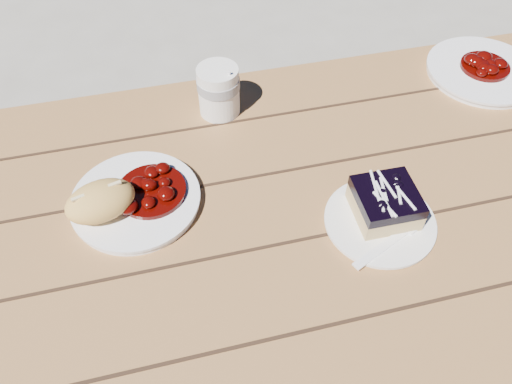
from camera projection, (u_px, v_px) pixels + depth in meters
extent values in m
plane|color=gray|center=(254.00, 367.00, 1.47)|extent=(60.00, 60.00, 0.00)
cube|color=brown|center=(252.00, 220.00, 0.91)|extent=(2.00, 0.80, 0.05)
cube|color=brown|center=(507.00, 158.00, 1.53)|extent=(0.07, 0.07, 0.70)
cube|color=brown|center=(204.00, 111.00, 1.54)|extent=(1.80, 0.25, 0.04)
cube|color=brown|center=(423.00, 125.00, 1.83)|extent=(0.06, 0.06, 0.42)
cylinder|color=white|center=(136.00, 201.00, 0.90)|extent=(0.23, 0.23, 0.02)
ellipsoid|color=#E2AF56|center=(100.00, 201.00, 0.85)|extent=(0.14, 0.11, 0.06)
cylinder|color=white|center=(380.00, 222.00, 0.87)|extent=(0.19, 0.19, 0.01)
cube|color=tan|center=(384.00, 207.00, 0.87)|extent=(0.11, 0.11, 0.03)
cube|color=black|center=(387.00, 197.00, 0.85)|extent=(0.11, 0.11, 0.02)
cylinder|color=white|center=(219.00, 91.00, 1.03)|extent=(0.09, 0.09, 0.11)
cylinder|color=white|center=(483.00, 71.00, 1.15)|extent=(0.25, 0.25, 0.02)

